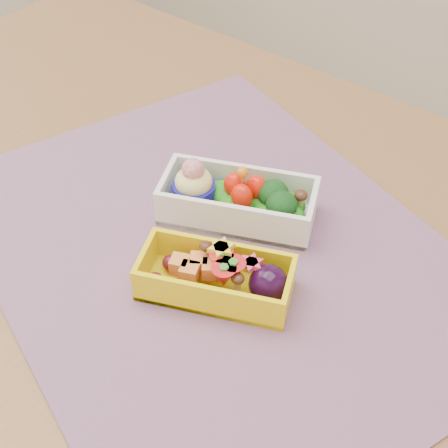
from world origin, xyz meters
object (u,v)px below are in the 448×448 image
Objects in this scene: placemat at (215,250)px; table at (198,322)px; bento_white at (237,200)px; bento_yellow at (219,277)px.

table is at bearing -105.67° from placemat.
placemat is at bearing 74.33° from table.
placemat is 3.08× the size of bento_white.
placemat is at bearing 109.25° from bento_yellow.
bento_white is at bearing 95.17° from bento_yellow.
placemat reaches higher than table.
bento_yellow is at bearing -47.48° from placemat.
bento_yellow reaches higher than placemat.
placemat is 0.06m from bento_white.
table is 0.10m from placemat.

